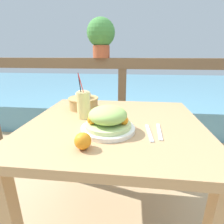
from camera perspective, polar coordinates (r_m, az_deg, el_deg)
ground_plane at (r=1.38m, az=0.66°, el=-31.81°), size 12.00×12.00×0.00m
patio_table at (r=0.99m, az=0.79°, el=-8.72°), size 0.92×0.86×0.71m
railing_fence at (r=1.61m, az=3.35°, el=8.19°), size 2.80×0.08×1.02m
sea_backdrop at (r=4.17m, az=5.17°, el=6.50°), size 12.00×4.00×0.37m
salad_plate at (r=0.82m, az=-1.33°, el=-2.75°), size 0.26×0.26×0.12m
drink_glass at (r=0.99m, az=-9.23°, el=2.30°), size 0.08×0.08×0.25m
bread_basket at (r=1.17m, az=-9.31°, el=3.57°), size 0.20×0.20×0.12m
potted_plant at (r=1.61m, az=-3.61°, el=23.73°), size 0.24×0.24×0.32m
fork at (r=0.83m, az=12.03°, el=-6.60°), size 0.03×0.18×0.00m
knife at (r=0.85m, az=15.17°, el=-6.14°), size 0.03×0.18×0.00m
orange_near_basket at (r=0.68m, az=-9.50°, el=-9.31°), size 0.07×0.07×0.07m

